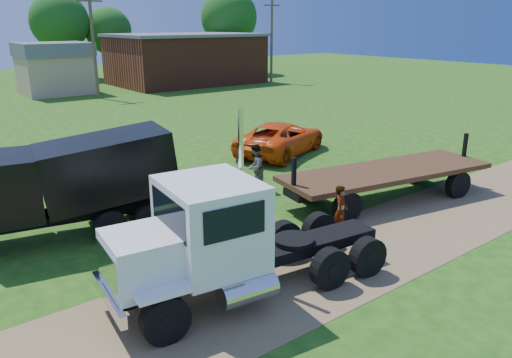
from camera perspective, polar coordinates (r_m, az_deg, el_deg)
ground at (r=15.07m, az=10.41°, el=-8.48°), size 140.00×140.00×0.00m
dirt_track at (r=15.07m, az=10.41°, el=-8.46°), size 120.00×4.20×0.01m
white_semi_tractor at (r=12.01m, az=-4.72°, el=-7.08°), size 7.65×3.30×4.53m
black_dump_truck at (r=16.45m, az=-21.34°, el=-0.42°), size 7.74×3.62×3.28m
orange_pickup at (r=25.73m, az=2.89°, el=4.71°), size 6.54×4.76×1.65m
flatbed_trailer at (r=19.58m, az=14.66°, el=0.32°), size 8.80×4.04×2.17m
spectator_a at (r=15.97m, az=9.66°, el=-3.63°), size 0.73×0.67×1.67m
spectator_b at (r=20.04m, az=-0.12°, el=1.34°), size 1.13×1.04×1.88m
brick_building at (r=56.59m, az=-8.01°, el=13.47°), size 15.40×10.40×5.30m
tan_shed at (r=51.07m, az=-21.98°, el=11.71°), size 6.20×5.40×4.70m
utility_poles at (r=46.82m, az=-18.08°, el=14.50°), size 42.20×0.28×9.00m
tree_row at (r=61.18m, az=-22.53°, el=16.02°), size 56.16×13.44×10.66m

